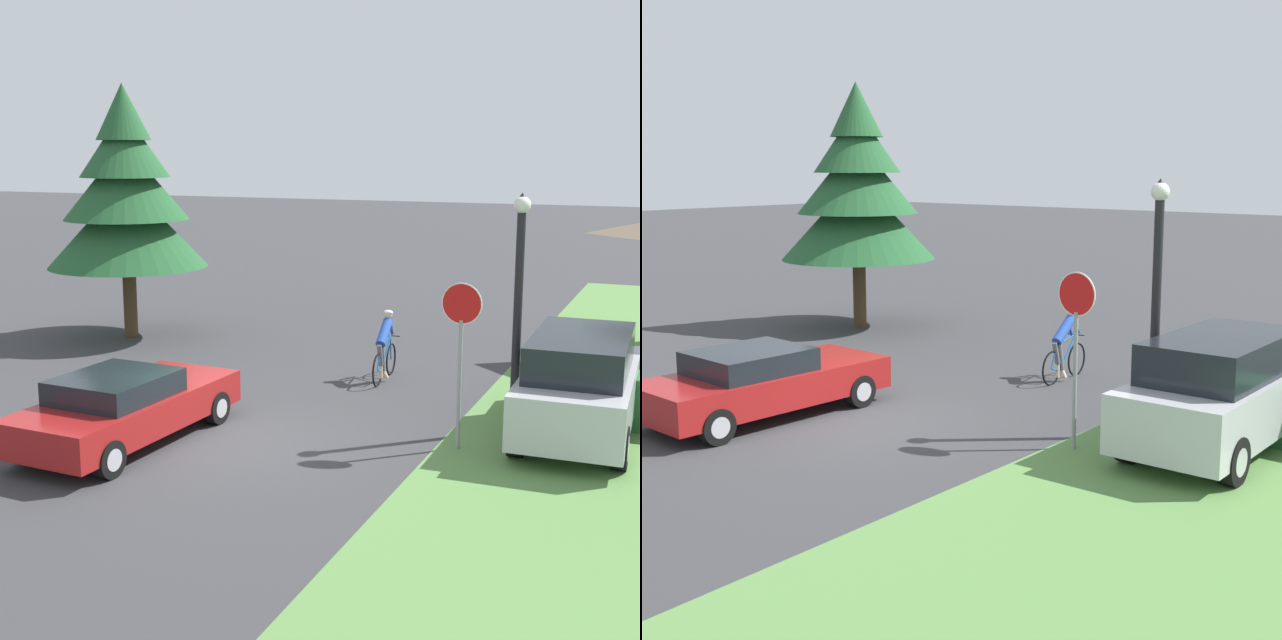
{
  "view_description": "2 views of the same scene",
  "coord_description": "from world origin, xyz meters",
  "views": [
    {
      "loc": [
        7.59,
        -13.21,
        5.13
      ],
      "look_at": [
        -0.03,
        4.29,
        1.43
      ],
      "focal_mm": 50.0,
      "sensor_mm": 36.0,
      "label": 1
    },
    {
      "loc": [
        11.36,
        -10.66,
        4.59
      ],
      "look_at": [
        0.23,
        2.83,
        1.52
      ],
      "focal_mm": 50.0,
      "sensor_mm": 36.0,
      "label": 2
    }
  ],
  "objects": [
    {
      "name": "ground_plane",
      "position": [
        0.0,
        0.0,
        0.0
      ],
      "size": [
        140.0,
        140.0,
        0.0
      ],
      "primitive_type": "plane",
      "color": "#38383A"
    },
    {
      "name": "stop_sign",
      "position": [
        3.9,
        1.24,
        2.05
      ],
      "size": [
        0.71,
        0.07,
        2.91
      ],
      "rotation": [
        0.0,
        0.0,
        3.08
      ],
      "color": "gray",
      "rests_on": "ground"
    },
    {
      "name": "conifer_tall_near",
      "position": [
        -6.79,
        6.78,
        3.83
      ],
      "size": [
        4.29,
        4.29,
        6.81
      ],
      "color": "#4C3823",
      "rests_on": "ground"
    },
    {
      "name": "cyclist",
      "position": [
        1.18,
        5.12,
        0.75
      ],
      "size": [
        0.44,
        1.83,
        1.58
      ],
      "rotation": [
        0.0,
        0.0,
        1.63
      ],
      "color": "black",
      "rests_on": "ground"
    },
    {
      "name": "parked_suv_right",
      "position": [
        5.7,
        2.85,
        0.96
      ],
      "size": [
        2.0,
        4.73,
        1.89
      ],
      "rotation": [
        0.0,
        0.0,
        1.59
      ],
      "color": "#B7B7BC",
      "rests_on": "ground"
    },
    {
      "name": "sedan_left_lane",
      "position": [
        -1.56,
        -0.76,
        0.65
      ],
      "size": [
        2.08,
        4.7,
        1.29
      ],
      "rotation": [
        0.0,
        0.0,
        1.53
      ],
      "color": "maroon",
      "rests_on": "ground"
    },
    {
      "name": "street_lamp",
      "position": [
        4.58,
        2.62,
        2.56
      ],
      "size": [
        0.31,
        0.31,
        4.36
      ],
      "color": "black",
      "rests_on": "ground"
    }
  ]
}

